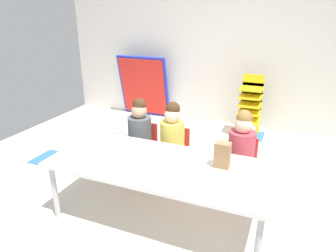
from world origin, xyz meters
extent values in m
cube|color=silver|center=(0.00, 0.00, -0.01)|extent=(5.78, 4.43, 0.02)
cube|color=silver|center=(-0.45, 0.90, 0.00)|extent=(0.43, 0.43, 0.00)
cube|color=#336BB2|center=(0.45, 1.80, 0.00)|extent=(0.43, 0.43, 0.00)
cube|color=#336BB2|center=(-1.80, 0.00, 0.00)|extent=(0.43, 0.43, 0.00)
cube|color=silver|center=(0.00, 1.35, 0.00)|extent=(0.43, 0.43, 0.00)
cube|color=gray|center=(-1.35, 0.90, 0.00)|extent=(0.43, 0.43, 0.00)
cube|color=beige|center=(0.00, 2.22, 1.38)|extent=(5.78, 0.10, 2.76)
cube|color=white|center=(0.00, -0.55, 0.55)|extent=(1.94, 0.83, 0.04)
cylinder|color=#B2B2B7|center=(-0.89, -0.91, 0.26)|extent=(0.05, 0.05, 0.53)
cylinder|color=#B2B2B7|center=(0.89, -0.91, 0.26)|extent=(0.05, 0.05, 0.53)
cylinder|color=#B2B2B7|center=(-0.89, -0.20, 0.26)|extent=(0.05, 0.05, 0.53)
cylinder|color=#B2B2B7|center=(0.89, -0.20, 0.26)|extent=(0.05, 0.05, 0.53)
cube|color=red|center=(-0.53, 0.08, 0.30)|extent=(0.32, 0.30, 0.03)
cube|color=red|center=(-0.53, 0.23, 0.45)|extent=(0.29, 0.02, 0.30)
cylinder|color=#4C5156|center=(-0.53, 0.08, 0.52)|extent=(0.29, 0.29, 0.38)
sphere|color=tan|center=(-0.53, 0.08, 0.78)|extent=(0.17, 0.17, 0.17)
sphere|color=#472D19|center=(-0.53, 0.09, 0.85)|extent=(0.15, 0.15, 0.15)
cylinder|color=red|center=(-0.67, -0.05, 0.15)|extent=(0.02, 0.02, 0.28)
cylinder|color=red|center=(-0.39, -0.05, 0.15)|extent=(0.02, 0.02, 0.28)
cylinder|color=red|center=(-0.67, 0.21, 0.15)|extent=(0.02, 0.02, 0.28)
cylinder|color=red|center=(-0.39, 0.21, 0.15)|extent=(0.02, 0.02, 0.28)
cube|color=red|center=(-0.14, 0.08, 0.30)|extent=(0.32, 0.30, 0.03)
cube|color=red|center=(-0.14, 0.23, 0.45)|extent=(0.29, 0.02, 0.30)
cylinder|color=#D8C64C|center=(-0.14, 0.08, 0.52)|extent=(0.32, 0.32, 0.38)
sphere|color=beige|center=(-0.14, 0.08, 0.78)|extent=(0.17, 0.17, 0.17)
sphere|color=#472D19|center=(-0.14, 0.09, 0.85)|extent=(0.15, 0.15, 0.15)
cylinder|color=red|center=(-0.28, -0.05, 0.15)|extent=(0.02, 0.02, 0.28)
cylinder|color=red|center=(0.00, -0.05, 0.15)|extent=(0.02, 0.02, 0.28)
cylinder|color=red|center=(-0.28, 0.21, 0.15)|extent=(0.02, 0.02, 0.28)
cylinder|color=red|center=(0.00, 0.21, 0.15)|extent=(0.02, 0.02, 0.28)
cube|color=red|center=(0.58, 0.08, 0.30)|extent=(0.32, 0.30, 0.03)
cube|color=red|center=(0.58, 0.23, 0.45)|extent=(0.29, 0.02, 0.30)
cylinder|color=#BF3F4C|center=(0.58, 0.08, 0.52)|extent=(0.31, 0.31, 0.38)
sphere|color=beige|center=(0.58, 0.08, 0.78)|extent=(0.17, 0.17, 0.17)
sphere|color=olive|center=(0.58, 0.09, 0.85)|extent=(0.15, 0.15, 0.15)
cylinder|color=red|center=(0.44, -0.05, 0.15)|extent=(0.02, 0.02, 0.28)
cylinder|color=red|center=(0.72, -0.05, 0.15)|extent=(0.02, 0.02, 0.28)
cylinder|color=red|center=(0.44, 0.21, 0.15)|extent=(0.02, 0.02, 0.28)
cylinder|color=red|center=(0.72, 0.21, 0.15)|extent=(0.02, 0.02, 0.28)
cube|color=yellow|center=(0.42, 1.75, 0.26)|extent=(0.32, 0.30, 0.03)
cube|color=yellow|center=(0.42, 1.89, 0.35)|extent=(0.30, 0.02, 0.18)
cube|color=yellow|center=(0.42, 1.75, 0.38)|extent=(0.32, 0.30, 0.03)
cube|color=yellow|center=(0.42, 1.89, 0.47)|extent=(0.30, 0.02, 0.18)
cube|color=yellow|center=(0.42, 1.75, 0.50)|extent=(0.32, 0.30, 0.03)
cube|color=yellow|center=(0.42, 1.89, 0.59)|extent=(0.30, 0.02, 0.18)
cube|color=yellow|center=(0.42, 1.75, 0.62)|extent=(0.32, 0.30, 0.03)
cube|color=yellow|center=(0.42, 1.89, 0.71)|extent=(0.30, 0.02, 0.18)
cube|color=yellow|center=(0.42, 1.75, 0.74)|extent=(0.32, 0.30, 0.03)
cube|color=yellow|center=(0.42, 1.89, 0.83)|extent=(0.30, 0.02, 0.18)
cylinder|color=yellow|center=(0.28, 1.62, 0.13)|extent=(0.02, 0.02, 0.26)
cylinder|color=yellow|center=(0.56, 1.62, 0.13)|extent=(0.02, 0.02, 0.26)
cylinder|color=yellow|center=(0.28, 1.88, 0.13)|extent=(0.02, 0.02, 0.26)
cylinder|color=yellow|center=(0.56, 1.88, 0.13)|extent=(0.02, 0.02, 0.26)
cube|color=#1E33BF|center=(-1.46, 2.03, 0.54)|extent=(0.90, 0.28, 1.09)
cube|color=red|center=(-1.46, 1.99, 0.54)|extent=(0.83, 0.23, 0.99)
cube|color=#9E754C|center=(0.50, -0.42, 0.67)|extent=(0.13, 0.09, 0.22)
cylinder|color=white|center=(-0.01, -0.49, 0.57)|extent=(0.18, 0.18, 0.01)
torus|color=white|center=(-0.01, -0.49, 0.59)|extent=(0.11, 0.11, 0.03)
camera|label=1|loc=(0.96, -2.70, 1.80)|focal=32.68mm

